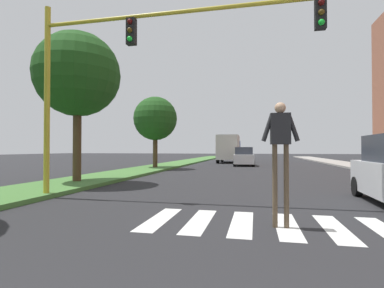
{
  "coord_description": "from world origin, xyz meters",
  "views": [
    {
      "loc": [
        -0.17,
        0.91,
        1.56
      ],
      "look_at": [
        -3.29,
        15.21,
        1.81
      ],
      "focal_mm": 27.24,
      "sensor_mm": 36.0,
      "label": 1
    }
  ],
  "objects_px": {
    "tree_mid": "(78,75)",
    "sedan_midblock": "(244,157)",
    "truck_box_delivery": "(229,148)",
    "traffic_light_gantry": "(132,55)",
    "pedestrian_performer": "(280,144)",
    "tree_far": "(155,119)"
  },
  "relations": [
    {
      "from": "traffic_light_gantry",
      "to": "truck_box_delivery",
      "type": "bearing_deg",
      "value": 88.55
    },
    {
      "from": "tree_far",
      "to": "truck_box_delivery",
      "type": "distance_m",
      "value": 13.16
    },
    {
      "from": "sedan_midblock",
      "to": "tree_mid",
      "type": "bearing_deg",
      "value": -112.31
    },
    {
      "from": "traffic_light_gantry",
      "to": "truck_box_delivery",
      "type": "xyz_separation_m",
      "value": [
        0.65,
        25.49,
        -2.76
      ]
    },
    {
      "from": "traffic_light_gantry",
      "to": "pedestrian_performer",
      "type": "xyz_separation_m",
      "value": [
        4.11,
        -2.08,
        -2.73
      ]
    },
    {
      "from": "tree_mid",
      "to": "truck_box_delivery",
      "type": "distance_m",
      "value": 22.86
    },
    {
      "from": "tree_mid",
      "to": "traffic_light_gantry",
      "type": "distance_m",
      "value": 5.32
    },
    {
      "from": "pedestrian_performer",
      "to": "tree_mid",
      "type": "bearing_deg",
      "value": 146.4
    },
    {
      "from": "traffic_light_gantry",
      "to": "sedan_midblock",
      "type": "relative_size",
      "value": 2.32
    },
    {
      "from": "tree_far",
      "to": "tree_mid",
      "type": "bearing_deg",
      "value": -90.48
    },
    {
      "from": "tree_mid",
      "to": "sedan_midblock",
      "type": "xyz_separation_m",
      "value": [
        6.65,
        16.2,
        -4.06
      ]
    },
    {
      "from": "sedan_midblock",
      "to": "truck_box_delivery",
      "type": "bearing_deg",
      "value": 107.84
    },
    {
      "from": "pedestrian_performer",
      "to": "sedan_midblock",
      "type": "height_order",
      "value": "pedestrian_performer"
    },
    {
      "from": "tree_far",
      "to": "traffic_light_gantry",
      "type": "relative_size",
      "value": 0.56
    },
    {
      "from": "tree_far",
      "to": "traffic_light_gantry",
      "type": "xyz_separation_m",
      "value": [
        4.01,
        -13.4,
        0.47
      ]
    },
    {
      "from": "traffic_light_gantry",
      "to": "pedestrian_performer",
      "type": "relative_size",
      "value": 3.93
    },
    {
      "from": "tree_mid",
      "to": "sedan_midblock",
      "type": "bearing_deg",
      "value": 67.69
    },
    {
      "from": "tree_mid",
      "to": "truck_box_delivery",
      "type": "xyz_separation_m",
      "value": [
        4.74,
        22.13,
        -3.22
      ]
    },
    {
      "from": "truck_box_delivery",
      "to": "tree_far",
      "type": "bearing_deg",
      "value": -111.05
    },
    {
      "from": "tree_mid",
      "to": "pedestrian_performer",
      "type": "height_order",
      "value": "tree_mid"
    },
    {
      "from": "traffic_light_gantry",
      "to": "pedestrian_performer",
      "type": "bearing_deg",
      "value": -26.86
    },
    {
      "from": "tree_far",
      "to": "pedestrian_performer",
      "type": "relative_size",
      "value": 2.21
    }
  ]
}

